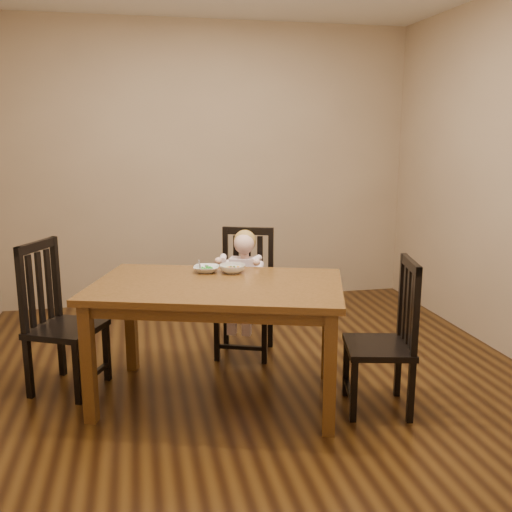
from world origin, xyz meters
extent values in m
cube|color=#462B0F|center=(0.00, 0.00, 0.00)|extent=(4.00, 4.00, 0.01)
cube|color=#967D5F|center=(0.00, 2.00, 1.35)|extent=(4.00, 0.01, 2.70)
cube|color=#967D5F|center=(0.00, -2.00, 1.35)|extent=(4.00, 0.01, 2.70)
cube|color=#4B3011|center=(-0.24, -0.23, 0.74)|extent=(1.73, 1.33, 0.04)
cube|color=#4B3011|center=(-0.24, -0.23, 0.68)|extent=(1.57, 1.18, 0.08)
cube|color=#4B3011|center=(-1.02, -0.38, 0.36)|extent=(0.09, 0.09, 0.72)
cube|color=#4B3011|center=(0.29, -0.81, 0.36)|extent=(0.09, 0.09, 0.72)
cube|color=#4B3011|center=(-0.78, 0.35, 0.36)|extent=(0.09, 0.09, 0.72)
cube|color=#4B3011|center=(0.53, -0.07, 0.36)|extent=(0.09, 0.09, 0.72)
cube|color=black|center=(0.06, 0.48, 0.40)|extent=(0.53, 0.51, 0.04)
cube|color=black|center=(0.29, 0.58, 0.19)|extent=(0.05, 0.05, 0.38)
cube|color=black|center=(-0.05, 0.70, 0.19)|extent=(0.05, 0.05, 0.38)
cube|color=black|center=(0.17, 0.26, 0.19)|extent=(0.05, 0.05, 0.38)
cube|color=black|center=(-0.17, 0.39, 0.19)|extent=(0.05, 0.05, 0.38)
cube|color=black|center=(0.29, 0.58, 0.69)|extent=(0.05, 0.05, 0.53)
cube|color=black|center=(-0.05, 0.70, 0.69)|extent=(0.05, 0.05, 0.53)
cube|color=black|center=(0.12, 0.64, 0.93)|extent=(0.38, 0.17, 0.06)
cube|color=black|center=(0.21, 0.61, 0.66)|extent=(0.05, 0.03, 0.46)
cube|color=black|center=(0.12, 0.64, 0.66)|extent=(0.05, 0.03, 0.46)
cube|color=black|center=(0.03, 0.67, 0.66)|extent=(0.05, 0.03, 0.46)
cube|color=black|center=(-1.19, 0.11, 0.41)|extent=(0.55, 0.56, 0.04)
cube|color=black|center=(-1.26, 0.35, 0.20)|extent=(0.05, 0.05, 0.40)
cube|color=black|center=(-1.42, 0.02, 0.20)|extent=(0.05, 0.05, 0.40)
cube|color=black|center=(-0.95, 0.20, 0.20)|extent=(0.05, 0.05, 0.40)
cube|color=black|center=(-1.11, -0.13, 0.20)|extent=(0.05, 0.05, 0.40)
cube|color=black|center=(-1.26, 0.35, 0.71)|extent=(0.05, 0.05, 0.55)
cube|color=black|center=(-1.42, 0.02, 0.71)|extent=(0.05, 0.05, 0.55)
cube|color=black|center=(-1.34, 0.19, 0.95)|extent=(0.21, 0.38, 0.06)
cube|color=black|center=(-1.30, 0.28, 0.68)|extent=(0.04, 0.05, 0.47)
cube|color=black|center=(-1.34, 0.19, 0.68)|extent=(0.04, 0.05, 0.47)
cube|color=black|center=(-1.38, 0.10, 0.68)|extent=(0.04, 0.05, 0.47)
cube|color=black|center=(0.68, -0.56, 0.39)|extent=(0.47, 0.48, 0.04)
cube|color=black|center=(0.80, -0.77, 0.19)|extent=(0.04, 0.04, 0.38)
cube|color=black|center=(0.88, -0.43, 0.19)|extent=(0.04, 0.04, 0.38)
cube|color=black|center=(0.48, -0.69, 0.19)|extent=(0.04, 0.04, 0.38)
cube|color=black|center=(0.56, -0.35, 0.19)|extent=(0.04, 0.04, 0.38)
cube|color=black|center=(0.80, -0.77, 0.67)|extent=(0.04, 0.04, 0.52)
cube|color=black|center=(0.88, -0.43, 0.67)|extent=(0.04, 0.04, 0.52)
cube|color=black|center=(0.84, -0.60, 0.91)|extent=(0.12, 0.38, 0.06)
cube|color=black|center=(0.82, -0.69, 0.65)|extent=(0.03, 0.04, 0.45)
cube|color=black|center=(0.84, -0.60, 0.65)|extent=(0.03, 0.04, 0.45)
cube|color=black|center=(0.86, -0.51, 0.65)|extent=(0.03, 0.04, 0.45)
imported|color=silver|center=(-0.27, 0.07, 0.78)|extent=(0.21, 0.21, 0.04)
imported|color=silver|center=(-0.11, 0.02, 0.79)|extent=(0.18, 0.18, 0.05)
cube|color=silver|center=(-0.32, 0.06, 0.81)|extent=(0.01, 0.11, 0.04)
cube|color=silver|center=(-0.32, 0.06, 0.79)|extent=(0.02, 0.03, 0.01)
camera|label=1|loc=(-0.71, -3.58, 1.65)|focal=40.00mm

